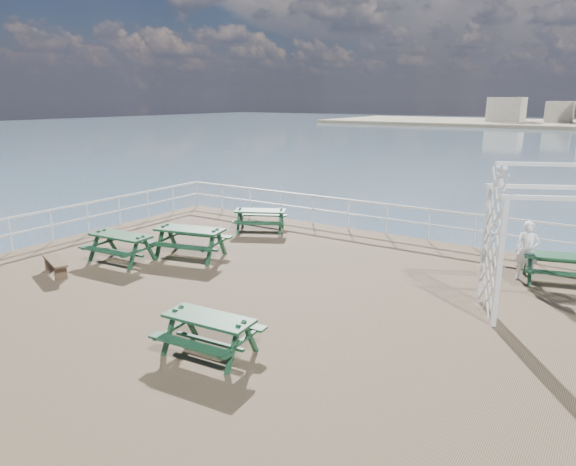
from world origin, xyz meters
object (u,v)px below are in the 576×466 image
(picnic_table_b, at_px, (190,236))
(picnic_table_d, at_px, (121,242))
(person, at_px, (527,251))
(picnic_table_a, at_px, (260,216))
(picnic_table_e, at_px, (209,327))
(trellis_arbor, at_px, (553,251))
(flat_bench_near, at_px, (55,263))
(picnic_table_c, at_px, (559,263))

(picnic_table_b, bearing_deg, picnic_table_d, -148.31)
(picnic_table_d, bearing_deg, person, 20.17)
(picnic_table_a, distance_m, picnic_table_d, 5.19)
(picnic_table_a, relative_size, picnic_table_b, 0.95)
(picnic_table_a, xyz_separation_m, person, (8.75, -0.40, 0.23))
(picnic_table_b, bearing_deg, picnic_table_e, -56.72)
(picnic_table_e, xyz_separation_m, trellis_arbor, (4.98, 5.23, 0.95))
(picnic_table_a, xyz_separation_m, picnic_table_e, (4.55, -7.86, -0.02))
(person, bearing_deg, flat_bench_near, -153.11)
(trellis_arbor, bearing_deg, person, 84.36)
(picnic_table_b, xyz_separation_m, person, (8.68, 3.23, 0.15))
(picnic_table_c, distance_m, flat_bench_near, 13.17)
(picnic_table_d, relative_size, trellis_arbor, 0.59)
(picnic_table_e, distance_m, person, 8.56)
(picnic_table_a, relative_size, person, 1.42)
(picnic_table_a, bearing_deg, person, -30.11)
(picnic_table_d, xyz_separation_m, picnic_table_e, (5.86, -2.83, -0.05))
(picnic_table_e, bearing_deg, picnic_table_c, 52.53)
(picnic_table_a, bearing_deg, picnic_table_c, -28.35)
(picnic_table_b, xyz_separation_m, trellis_arbor, (9.46, 1.00, 0.85))
(flat_bench_near, relative_size, trellis_arbor, 0.44)
(picnic_table_c, relative_size, picnic_table_d, 1.03)
(flat_bench_near, bearing_deg, picnic_table_d, 91.94)
(picnic_table_b, xyz_separation_m, picnic_table_e, (4.48, -4.23, -0.10))
(picnic_table_a, height_order, picnic_table_d, picnic_table_d)
(trellis_arbor, distance_m, person, 2.46)
(flat_bench_near, xyz_separation_m, trellis_arbor, (11.41, 4.14, 1.17))
(person, bearing_deg, trellis_arbor, -74.75)
(picnic_table_b, distance_m, picnic_table_d, 1.97)
(picnic_table_a, relative_size, flat_bench_near, 1.53)
(picnic_table_b, distance_m, picnic_table_c, 10.05)
(person, bearing_deg, picnic_table_e, -123.42)
(picnic_table_e, xyz_separation_m, flat_bench_near, (-6.43, 1.09, -0.22))
(picnic_table_d, height_order, person, person)
(picnic_table_e, bearing_deg, picnic_table_d, 149.43)
(picnic_table_c, height_order, picnic_table_d, picnic_table_d)
(picnic_table_d, relative_size, flat_bench_near, 1.35)
(picnic_table_d, relative_size, person, 1.26)
(trellis_arbor, bearing_deg, picnic_table_b, 161.14)
(person, bearing_deg, picnic_table_c, 15.02)
(person, bearing_deg, picnic_table_d, -159.36)
(picnic_table_c, distance_m, trellis_arbor, 2.66)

